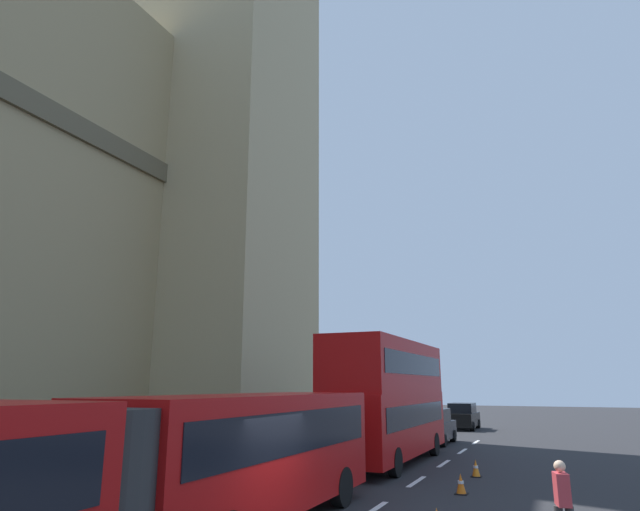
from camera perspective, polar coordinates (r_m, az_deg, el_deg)
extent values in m
cube|color=silver|center=(15.24, 5.65, -25.29)|extent=(2.20, 0.16, 0.01)
cube|color=silver|center=(19.59, 10.20, -22.52)|extent=(2.20, 0.16, 0.01)
cube|color=silver|center=(24.03, 12.98, -20.69)|extent=(2.20, 0.16, 0.01)
cube|color=silver|center=(28.52, 14.86, -19.41)|extent=(2.20, 0.16, 0.01)
cube|color=silver|center=(33.04, 16.20, -18.47)|extent=(2.20, 0.16, 0.01)
cube|color=tan|center=(45.42, -9.41, 22.84)|extent=(10.26, 10.26, 59.90)
cube|color=#B20F0F|center=(13.23, -7.47, -19.83)|extent=(8.98, 2.50, 2.50)
cube|color=black|center=(13.19, -7.41, -17.89)|extent=(8.26, 2.54, 0.90)
cylinder|color=#2D2D2D|center=(9.37, -24.38, -21.45)|extent=(2.38, 2.38, 2.25)
cylinder|color=black|center=(15.47, 2.28, -23.31)|extent=(1.00, 0.30, 1.00)
cube|color=#B20F0F|center=(23.54, 7.36, -17.16)|extent=(10.09, 2.50, 2.40)
cube|color=black|center=(23.52, 7.33, -16.31)|extent=(9.08, 2.54, 0.84)
cube|color=#B20F0F|center=(23.50, 7.19, -11.68)|extent=(9.89, 2.50, 2.10)
cube|color=black|center=(23.51, 7.18, -11.44)|extent=(9.08, 2.54, 0.84)
cylinder|color=black|center=(26.47, 12.00, -18.97)|extent=(1.00, 0.30, 1.00)
cylinder|color=black|center=(20.25, 7.94, -20.88)|extent=(1.00, 0.30, 1.00)
cube|color=black|center=(31.62, 11.88, -17.68)|extent=(4.40, 1.80, 0.90)
cube|color=black|center=(31.37, 11.72, -16.26)|extent=(2.46, 1.66, 0.70)
cylinder|color=black|center=(32.86, 13.90, -18.08)|extent=(0.64, 0.30, 0.64)
cylinder|color=black|center=(30.11, 12.91, -18.58)|extent=(0.64, 0.30, 0.64)
cube|color=black|center=(42.13, 14.95, -16.43)|extent=(4.40, 1.80, 0.90)
cube|color=black|center=(41.90, 14.84, -15.35)|extent=(2.46, 1.66, 0.70)
cylinder|color=black|center=(43.42, 16.39, -16.74)|extent=(0.64, 0.30, 0.64)
cylinder|color=black|center=(40.64, 15.83, -17.03)|extent=(0.64, 0.30, 0.64)
cube|color=black|center=(17.73, 14.76, -23.23)|extent=(0.36, 0.36, 0.03)
cone|color=orange|center=(17.68, 14.70, -22.31)|extent=(0.28, 0.28, 0.55)
cylinder|color=white|center=(17.68, 14.69, -22.22)|extent=(0.17, 0.17, 0.08)
cube|color=black|center=(20.98, 16.24, -21.57)|extent=(0.36, 0.36, 0.03)
cone|color=orange|center=(20.94, 16.18, -20.79)|extent=(0.28, 0.28, 0.55)
cylinder|color=white|center=(20.94, 16.18, -20.71)|extent=(0.17, 0.17, 0.08)
cube|color=#BF383F|center=(12.24, 24.26, -21.66)|extent=(0.44, 0.32, 0.60)
sphere|color=beige|center=(12.18, 24.06, -19.72)|extent=(0.22, 0.22, 0.22)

